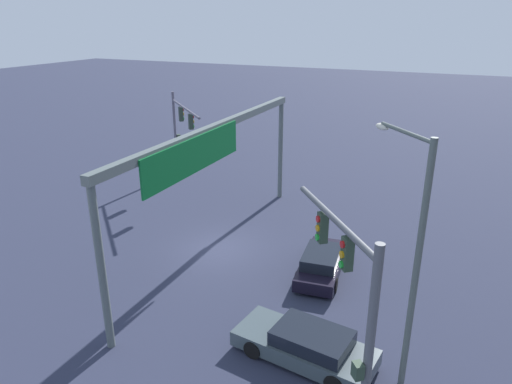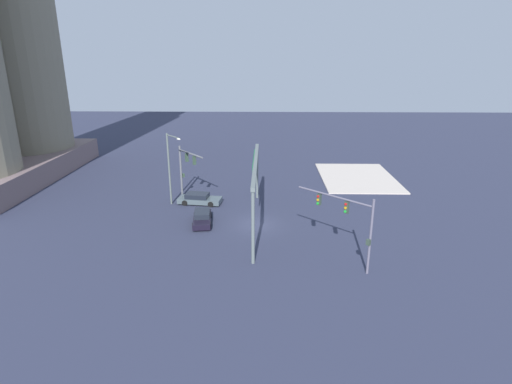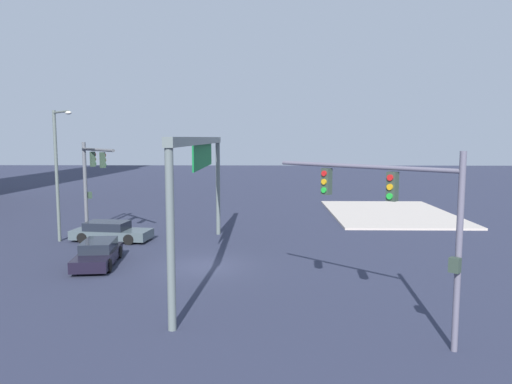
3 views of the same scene
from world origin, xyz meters
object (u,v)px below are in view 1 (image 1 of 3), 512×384
object	(u,v)px
traffic_signal_opposite_side	(351,292)
sedan_car_waiting_far	(306,345)
streetlamp_curved_arm	(412,247)
sedan_car_approaching	(322,262)
traffic_signal_near_corner	(181,123)

from	to	relation	value
traffic_signal_opposite_side	sedan_car_waiting_far	world-z (taller)	traffic_signal_opposite_side
streetlamp_curved_arm	sedan_car_approaching	size ratio (longest dim) A/B	1.75
traffic_signal_opposite_side	sedan_car_waiting_far	bearing A→B (deg)	5.54
streetlamp_curved_arm	sedan_car_waiting_far	bearing A→B (deg)	57.11
traffic_signal_near_corner	traffic_signal_opposite_side	bearing A→B (deg)	-1.85
streetlamp_curved_arm	sedan_car_approaching	xyz separation A→B (m)	(-5.25, -4.09, -4.14)
traffic_signal_near_corner	streetlamp_curved_arm	distance (m)	21.65
sedan_car_approaching	traffic_signal_opposite_side	bearing A→B (deg)	-165.21
traffic_signal_near_corner	sedan_car_approaching	xyz separation A→B (m)	(8.38, 12.71, -3.58)
traffic_signal_near_corner	streetlamp_curved_arm	size ratio (longest dim) A/B	0.75
traffic_signal_opposite_side	sedan_car_waiting_far	xyz separation A→B (m)	(-1.70, -1.69, -3.51)
traffic_signal_opposite_side	sedan_car_approaching	world-z (taller)	traffic_signal_opposite_side
traffic_signal_near_corner	sedan_car_waiting_far	distance (m)	20.09
traffic_signal_near_corner	traffic_signal_opposite_side	size ratio (longest dim) A/B	0.99
traffic_signal_near_corner	sedan_car_approaching	distance (m)	15.64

